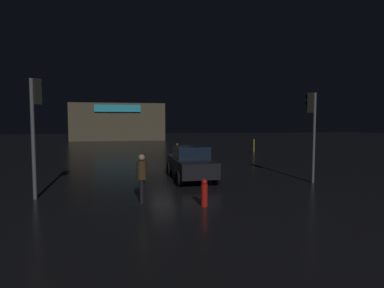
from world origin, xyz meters
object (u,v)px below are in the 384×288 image
Objects in this scene: traffic_signal_opposite at (312,116)px; store_building at (119,122)px; fire_hydrant at (204,193)px; car_near at (191,163)px; pedestrian at (142,175)px; traffic_signal_main at (35,112)px.

store_building is at bearing 104.73° from traffic_signal_opposite.
store_building is at bearing 96.20° from fire_hydrant.
car_near is 2.62× the size of pedestrian.
traffic_signal_main is 1.05× the size of traffic_signal_opposite.
traffic_signal_main is 6.62m from fire_hydrant.
store_building is 3.45× the size of traffic_signal_opposite.
traffic_signal_main reaches higher than fire_hydrant.
pedestrian is 1.84× the size of fire_hydrant.
traffic_signal_main is 4.73× the size of fire_hydrant.
store_building is 40.35m from traffic_signal_opposite.
store_building is 37.69m from car_near.
car_near is at bearing 161.85° from traffic_signal_opposite.
car_near is at bearing -82.35° from store_building.
store_building is 15.50× the size of fire_hydrant.
traffic_signal_main reaches higher than pedestrian.
traffic_signal_opposite is 4.50× the size of fire_hydrant.
pedestrian is (2.59, -41.26, -1.87)m from store_building.
fire_hydrant is at bearing -20.79° from traffic_signal_main.
traffic_signal_main is 4.46m from pedestrian.
pedestrian is at bearing 157.11° from fire_hydrant.
traffic_signal_main is 7.04m from car_near.
pedestrian is (-7.67, -2.24, -2.05)m from traffic_signal_opposite.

